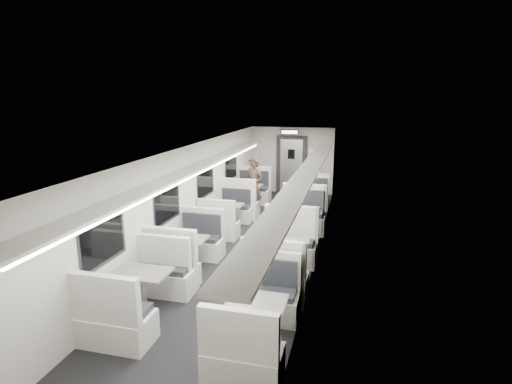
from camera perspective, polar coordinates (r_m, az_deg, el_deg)
The scene contains 19 objects.
room at distance 8.89m, azimuth -0.97°, elevation -1.47°, with size 3.24×12.24×2.64m.
booth_left_a at distance 12.53m, azimuth -1.34°, elevation -0.73°, with size 1.11×2.26×1.21m.
booth_left_b at distance 10.78m, azimuth -4.04°, elevation -3.48°, with size 0.96×1.95×1.04m.
booth_left_c at distance 8.38m, azimuth -9.87°, elevation -8.70°, with size 1.00×2.03×1.09m.
booth_left_d at distance 6.96m, azimuth -15.80°, elevation -13.66°, with size 1.07×2.17×1.16m.
booth_right_a at distance 12.11m, azimuth 7.74°, elevation -1.56°, with size 1.00×2.03×1.09m.
booth_right_b at distance 9.73m, azimuth 6.08°, elevation -5.01°, with size 1.15×2.34×1.25m.
booth_right_c at distance 7.87m, azimuth 3.97°, elevation -9.72°, with size 1.11×2.25×1.20m.
booth_right_d at distance 6.02m, azimuth 0.15°, elevation -18.03°, with size 1.00×2.03×1.08m.
passenger at distance 11.84m, azimuth -0.34°, elevation 0.79°, with size 0.64×0.42×1.76m, color black.
window_a at distance 12.45m, azimuth -3.55°, elevation 3.61°, with size 0.02×1.18×0.84m, color black.
window_b at distance 10.41m, azimuth -7.19°, elevation 1.53°, with size 0.02×1.18×0.84m, color black.
window_c at distance 8.46m, azimuth -12.55°, elevation -1.54°, with size 0.02×1.18×0.84m, color black.
window_d at distance 6.66m, azimuth -20.98°, elevation -6.32°, with size 0.02×1.18×0.84m, color black.
luggage_rack_left at distance 8.85m, azimuth -9.32°, elevation 3.04°, with size 0.46×10.40×0.09m.
luggage_rack_right at distance 8.20m, azimuth 6.89°, elevation 2.28°, with size 0.46×10.40×0.09m.
vestibule_door at distance 14.60m, azimuth 5.07°, elevation 3.85°, with size 1.10×0.13×2.10m.
exit_sign at distance 13.96m, azimuth 4.86°, elevation 8.54°, with size 0.62×0.12×0.16m.
wall_notice at distance 14.42m, azimuth 8.06°, elevation 5.50°, with size 0.32×0.02×0.40m, color silver.
Camera 1 is at (2.23, -8.28, 3.53)m, focal length 28.00 mm.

